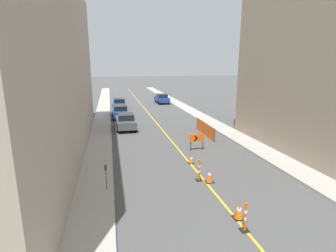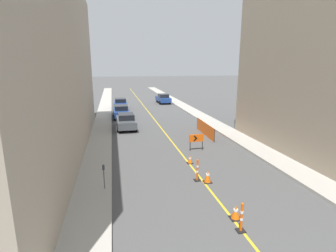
# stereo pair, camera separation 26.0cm
# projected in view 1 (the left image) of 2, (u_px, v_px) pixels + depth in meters

# --- Properties ---
(lane_stripe) EXTENTS (0.12, 72.51, 0.01)m
(lane_stripe) POSITION_uv_depth(u_px,v_px,m) (145.00, 110.00, 38.11)
(lane_stripe) COLOR gold
(lane_stripe) RESTS_ON ground_plane
(sidewalk_left) EXTENTS (1.92, 72.51, 0.17)m
(sidewalk_left) POSITION_uv_depth(u_px,v_px,m) (103.00, 111.00, 36.83)
(sidewalk_left) COLOR #ADA89E
(sidewalk_left) RESTS_ON ground_plane
(sidewalk_right) EXTENTS (1.92, 72.51, 0.17)m
(sidewalk_right) POSITION_uv_depth(u_px,v_px,m) (185.00, 108.00, 39.35)
(sidewalk_right) COLOR #ADA89E
(sidewalk_right) RESTS_ON ground_plane
(building_facade_left) EXTENTS (6.00, 25.65, 12.60)m
(building_facade_left) POSITION_uv_depth(u_px,v_px,m) (27.00, 66.00, 16.39)
(building_facade_left) COLOR tan
(building_facade_left) RESTS_ON ground_plane
(traffic_cone_second) EXTENTS (0.47, 0.47, 0.62)m
(traffic_cone_second) POSITION_uv_depth(u_px,v_px,m) (239.00, 212.00, 11.07)
(traffic_cone_second) COLOR black
(traffic_cone_second) RESTS_ON ground_plane
(traffic_cone_third) EXTENTS (0.46, 0.46, 0.72)m
(traffic_cone_third) POSITION_uv_depth(u_px,v_px,m) (210.00, 176.00, 14.48)
(traffic_cone_third) COLOR black
(traffic_cone_third) RESTS_ON ground_plane
(traffic_cone_fourth) EXTENTS (0.39, 0.39, 0.52)m
(traffic_cone_fourth) POSITION_uv_depth(u_px,v_px,m) (191.00, 159.00, 17.31)
(traffic_cone_fourth) COLOR black
(traffic_cone_fourth) RESTS_ON ground_plane
(delineator_post_front) EXTENTS (0.34, 0.34, 1.23)m
(delineator_post_front) POSITION_uv_depth(u_px,v_px,m) (245.00, 219.00, 10.17)
(delineator_post_front) COLOR black
(delineator_post_front) RESTS_ON ground_plane
(delineator_post_rear) EXTENTS (0.34, 0.34, 1.26)m
(delineator_post_rear) POSITION_uv_depth(u_px,v_px,m) (199.00, 171.00, 14.65)
(delineator_post_rear) COLOR black
(delineator_post_rear) RESTS_ON ground_plane
(arrow_barricade_primary) EXTENTS (1.14, 0.11, 1.26)m
(arrow_barricade_primary) POSITION_uv_depth(u_px,v_px,m) (197.00, 139.00, 19.78)
(arrow_barricade_primary) COLOR #EF560C
(arrow_barricade_primary) RESTS_ON ground_plane
(safety_mesh_fence) EXTENTS (0.17, 4.98, 1.16)m
(safety_mesh_fence) POSITION_uv_depth(u_px,v_px,m) (205.00, 129.00, 24.25)
(safety_mesh_fence) COLOR #EF560C
(safety_mesh_fence) RESTS_ON ground_plane
(parked_car_curb_near) EXTENTS (1.94, 4.33, 1.59)m
(parked_car_curb_near) POSITION_uv_depth(u_px,v_px,m) (126.00, 121.00, 26.46)
(parked_car_curb_near) COLOR #474C51
(parked_car_curb_near) RESTS_ON ground_plane
(parked_car_curb_mid) EXTENTS (1.94, 4.32, 1.59)m
(parked_car_curb_mid) POSITION_uv_depth(u_px,v_px,m) (120.00, 112.00, 31.92)
(parked_car_curb_mid) COLOR navy
(parked_car_curb_mid) RESTS_ON ground_plane
(parked_car_curb_far) EXTENTS (1.93, 4.31, 1.59)m
(parked_car_curb_far) POSITION_uv_depth(u_px,v_px,m) (119.00, 104.00, 38.39)
(parked_car_curb_far) COLOR navy
(parked_car_curb_far) RESTS_ON ground_plane
(parked_car_opposite_side) EXTENTS (2.01, 4.39, 1.59)m
(parked_car_opposite_side) POSITION_uv_depth(u_px,v_px,m) (162.00, 98.00, 44.33)
(parked_car_opposite_side) COLOR navy
(parked_car_opposite_side) RESTS_ON ground_plane
(parking_meter_near_curb) EXTENTS (0.12, 0.11, 1.31)m
(parking_meter_near_curb) POSITION_uv_depth(u_px,v_px,m) (106.00, 172.00, 13.16)
(parking_meter_near_curb) COLOR #4C4C51
(parking_meter_near_curb) RESTS_ON sidewalk_left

